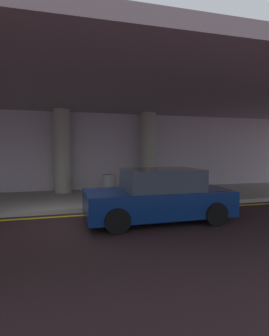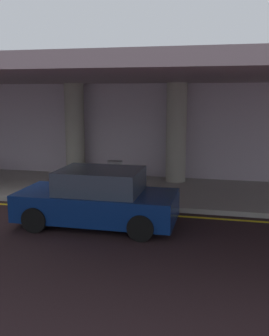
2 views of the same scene
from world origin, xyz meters
The scene contains 9 objects.
ground_plane centered at (0.00, 0.00, 0.00)m, with size 60.00×60.00×0.00m, color black.
sidewalk centered at (0.00, 3.10, 0.07)m, with size 26.00×4.20×0.15m, color gray.
lane_stripe_yellow centered at (0.00, 0.67, 0.00)m, with size 26.00×0.14×0.01m, color yellow.
support_column_left_mid centered at (0.00, 4.58, 1.97)m, with size 0.75×0.75×3.65m, color gray.
support_column_center centered at (4.00, 4.58, 1.97)m, with size 0.75×0.75×3.65m, color #9C978A.
ceiling_overhang centered at (0.00, 2.60, 3.95)m, with size 28.00×13.20×0.30m, color gray.
terminal_back_wall centered at (0.00, 5.35, 1.90)m, with size 26.00×0.30×3.80m, color #BAADBC.
car_navy centered at (2.62, -0.58, 0.71)m, with size 4.10×1.92×1.50m.
trash_bin_steel centered at (1.91, 3.57, 0.57)m, with size 0.56×0.56×0.85m, color gray.
Camera 1 is at (-0.03, -7.72, 2.04)m, focal length 28.71 mm.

